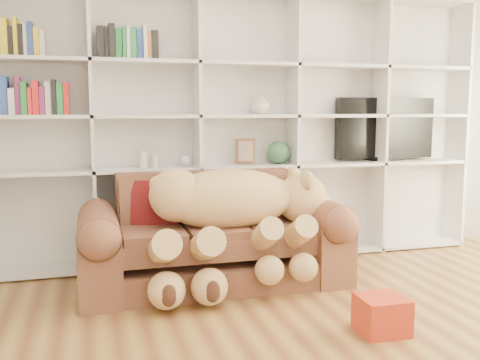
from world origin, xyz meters
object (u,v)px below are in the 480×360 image
object	(u,v)px
sofa	(213,243)
teddy_bear	(232,211)
gift_box	(382,315)
tv	(385,130)

from	to	relation	value
sofa	teddy_bear	bearing A→B (deg)	-57.04
teddy_bear	gift_box	world-z (taller)	teddy_bear
teddy_bear	gift_box	bearing A→B (deg)	-67.29
sofa	teddy_bear	xyz separation A→B (m)	(0.11, -0.17, 0.27)
sofa	teddy_bear	size ratio (longest dim) A/B	1.31
tv	sofa	bearing A→B (deg)	-160.89
tv	teddy_bear	bearing A→B (deg)	-155.02
sofa	tv	distance (m)	2.14
sofa	gift_box	bearing A→B (deg)	-57.43
sofa	gift_box	distance (m)	1.45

